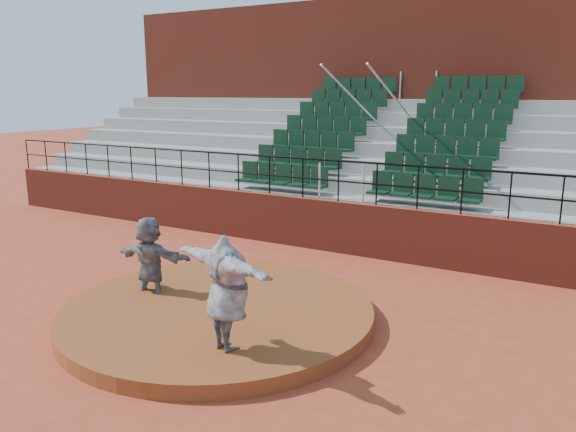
# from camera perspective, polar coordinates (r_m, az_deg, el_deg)

# --- Properties ---
(ground) EXTENTS (90.00, 90.00, 0.00)m
(ground) POSITION_cam_1_polar(r_m,az_deg,el_deg) (10.24, -7.11, -10.35)
(ground) COLOR #AB4026
(ground) RESTS_ON ground
(pitchers_mound) EXTENTS (5.50, 5.50, 0.25)m
(pitchers_mound) POSITION_cam_1_polar(r_m,az_deg,el_deg) (10.19, -7.13, -9.70)
(pitchers_mound) COLOR brown
(pitchers_mound) RESTS_ON ground
(pitching_rubber) EXTENTS (0.60, 0.15, 0.03)m
(pitching_rubber) POSITION_cam_1_polar(r_m,az_deg,el_deg) (10.25, -6.64, -8.71)
(pitching_rubber) COLOR white
(pitching_rubber) RESTS_ON pitchers_mound
(boundary_wall) EXTENTS (24.00, 0.30, 1.30)m
(boundary_wall) POSITION_cam_1_polar(r_m,az_deg,el_deg) (14.14, 5.06, -1.05)
(boundary_wall) COLOR maroon
(boundary_wall) RESTS_ON ground
(wall_railing) EXTENTS (24.04, 0.05, 1.03)m
(wall_railing) POSITION_cam_1_polar(r_m,az_deg,el_deg) (13.88, 5.17, 4.49)
(wall_railing) COLOR black
(wall_railing) RESTS_ON boundary_wall
(seating_deck) EXTENTS (24.00, 5.97, 4.63)m
(seating_deck) POSITION_cam_1_polar(r_m,az_deg,el_deg) (17.32, 10.22, 3.96)
(seating_deck) COLOR gray
(seating_deck) RESTS_ON ground
(press_box_facade) EXTENTS (24.00, 3.00, 7.10)m
(press_box_facade) POSITION_cam_1_polar(r_m,az_deg,el_deg) (20.89, 14.21, 11.07)
(press_box_facade) COLOR maroon
(press_box_facade) RESTS_ON ground
(pitcher) EXTENTS (2.22, 1.19, 1.74)m
(pitcher) POSITION_cam_1_polar(r_m,az_deg,el_deg) (8.24, -6.24, -7.77)
(pitcher) COLOR black
(pitcher) RESTS_ON pitchers_mound
(fielder) EXTENTS (1.62, 0.69, 1.69)m
(fielder) POSITION_cam_1_polar(r_m,az_deg,el_deg) (10.95, -13.82, -4.39)
(fielder) COLOR black
(fielder) RESTS_ON ground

